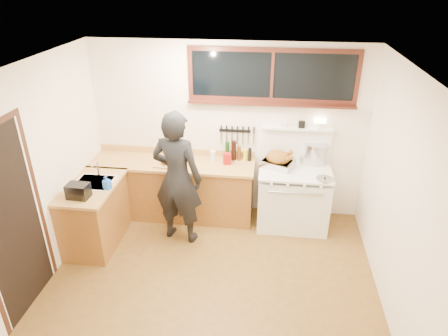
# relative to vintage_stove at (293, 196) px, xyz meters

# --- Properties ---
(ground_plane) EXTENTS (4.00, 3.50, 0.02)m
(ground_plane) POSITION_rel_vintage_stove_xyz_m (-1.00, -1.41, -0.48)
(ground_plane) COLOR brown
(room_shell) EXTENTS (4.10, 3.60, 2.65)m
(room_shell) POSITION_rel_vintage_stove_xyz_m (-1.00, -1.41, 1.18)
(room_shell) COLOR white
(room_shell) RESTS_ON ground
(counter_back) EXTENTS (2.44, 0.64, 1.00)m
(counter_back) POSITION_rel_vintage_stove_xyz_m (-1.80, 0.04, -0.01)
(counter_back) COLOR brown
(counter_back) RESTS_ON ground
(counter_left) EXTENTS (0.64, 1.09, 0.90)m
(counter_left) POSITION_rel_vintage_stove_xyz_m (-2.70, -0.79, -0.01)
(counter_left) COLOR brown
(counter_left) RESTS_ON ground
(sink_unit) EXTENTS (0.50, 0.45, 0.37)m
(sink_unit) POSITION_rel_vintage_stove_xyz_m (-2.68, -0.71, 0.38)
(sink_unit) COLOR white
(sink_unit) RESTS_ON counter_left
(vintage_stove) EXTENTS (1.02, 0.74, 1.57)m
(vintage_stove) POSITION_rel_vintage_stove_xyz_m (0.00, 0.00, 0.00)
(vintage_stove) COLOR white
(vintage_stove) RESTS_ON ground
(back_window) EXTENTS (2.32, 0.13, 0.77)m
(back_window) POSITION_rel_vintage_stove_xyz_m (-0.40, 0.31, 1.60)
(back_window) COLOR black
(back_window) RESTS_ON room_shell
(left_doorway) EXTENTS (0.02, 1.04, 2.17)m
(left_doorway) POSITION_rel_vintage_stove_xyz_m (-2.99, -1.96, 0.62)
(left_doorway) COLOR black
(left_doorway) RESTS_ON ground
(knife_strip) EXTENTS (0.52, 0.03, 0.28)m
(knife_strip) POSITION_rel_vintage_stove_xyz_m (-0.88, 0.32, 0.84)
(knife_strip) COLOR black
(knife_strip) RESTS_ON room_shell
(man) EXTENTS (0.77, 0.58, 1.89)m
(man) POSITION_rel_vintage_stove_xyz_m (-1.58, -0.54, 0.48)
(man) COLOR black
(man) RESTS_ON ground
(soap_bottle) EXTENTS (0.11, 0.11, 0.19)m
(soap_bottle) POSITION_rel_vintage_stove_xyz_m (-2.43, -0.85, 0.53)
(soap_bottle) COLOR blue
(soap_bottle) RESTS_ON counter_left
(toaster) EXTENTS (0.28, 0.20, 0.18)m
(toaster) POSITION_rel_vintage_stove_xyz_m (-2.70, -1.10, 0.53)
(toaster) COLOR black
(toaster) RESTS_ON counter_left
(cutting_board) EXTENTS (0.38, 0.31, 0.13)m
(cutting_board) POSITION_rel_vintage_stove_xyz_m (-1.83, -0.08, 0.48)
(cutting_board) COLOR tan
(cutting_board) RESTS_ON counter_back
(roast_turkey) EXTENTS (0.54, 0.48, 0.25)m
(roast_turkey) POSITION_rel_vintage_stove_xyz_m (-0.25, 0.08, 0.54)
(roast_turkey) COLOR silver
(roast_turkey) RESTS_ON vintage_stove
(stockpot) EXTENTS (0.40, 0.40, 0.30)m
(stockpot) POSITION_rel_vintage_stove_xyz_m (0.29, 0.28, 0.59)
(stockpot) COLOR silver
(stockpot) RESTS_ON vintage_stove
(saucepan) EXTENTS (0.19, 0.29, 0.11)m
(saucepan) POSITION_rel_vintage_stove_xyz_m (0.14, 0.22, 0.49)
(saucepan) COLOR silver
(saucepan) RESTS_ON vintage_stove
(pot_lid) EXTENTS (0.26, 0.26, 0.04)m
(pot_lid) POSITION_rel_vintage_stove_xyz_m (0.38, -0.25, 0.45)
(pot_lid) COLOR silver
(pot_lid) RESTS_ON vintage_stove
(coffee_tin) EXTENTS (0.13, 0.11, 0.17)m
(coffee_tin) POSITION_rel_vintage_stove_xyz_m (-0.98, 0.07, 0.52)
(coffee_tin) COLOR maroon
(coffee_tin) RESTS_ON counter_back
(pitcher) EXTENTS (0.09, 0.09, 0.16)m
(pitcher) POSITION_rel_vintage_stove_xyz_m (-1.20, 0.15, 0.51)
(pitcher) COLOR white
(pitcher) RESTS_ON counter_back
(bottle_cluster) EXTENTS (0.39, 0.07, 0.30)m
(bottle_cluster) POSITION_rel_vintage_stove_xyz_m (-0.86, 0.22, 0.56)
(bottle_cluster) COLOR black
(bottle_cluster) RESTS_ON counter_back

